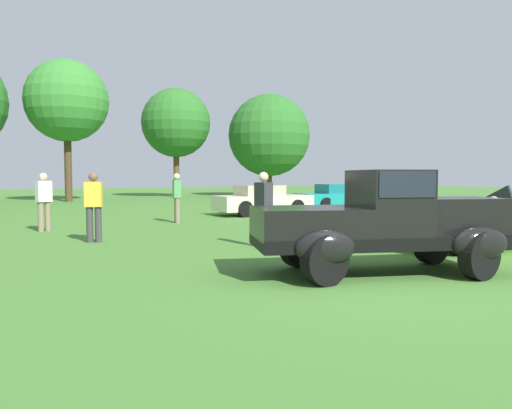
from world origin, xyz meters
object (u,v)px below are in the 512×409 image
object	(u,v)px
spectator_near_truck	(44,200)
spectator_between_cars	(263,207)
feature_pickup_truck	(383,221)
show_car_teal	(344,197)
spectator_by_row	(94,205)
show_car_cream	(262,200)
spectator_far_side	(177,196)
neighbor_convertible	(486,222)

from	to	relation	value
spectator_near_truck	spectator_between_cars	distance (m)	7.05
feature_pickup_truck	show_car_teal	size ratio (longest dim) A/B	0.91
spectator_between_cars	spectator_by_row	bearing A→B (deg)	135.81
show_car_cream	spectator_by_row	world-z (taller)	spectator_by_row
show_car_cream	spectator_between_cars	xyz separation A→B (m)	(-5.00, -7.87, 0.31)
show_car_teal	spectator_far_side	world-z (taller)	spectator_far_side
show_car_teal	spectator_near_truck	world-z (taller)	spectator_near_truck
feature_pickup_truck	neighbor_convertible	world-z (taller)	feature_pickup_truck
spectator_by_row	show_car_teal	bearing A→B (deg)	22.66
spectator_between_cars	spectator_far_side	bearing A→B (deg)	84.12
feature_pickup_truck	spectator_far_side	size ratio (longest dim) A/B	2.59
show_car_cream	spectator_far_side	bearing A→B (deg)	-162.64
spectator_near_truck	spectator_far_side	bearing A→B (deg)	6.39
neighbor_convertible	spectator_near_truck	size ratio (longest dim) A/B	2.65
feature_pickup_truck	show_car_teal	bearing A→B (deg)	50.50
feature_pickup_truck	show_car_teal	world-z (taller)	feature_pickup_truck
spectator_near_truck	spectator_between_cars	bearing A→B (deg)	-58.98
spectator_between_cars	spectator_near_truck	bearing A→B (deg)	121.02
spectator_near_truck	spectator_between_cars	size ratio (longest dim) A/B	1.00
show_car_teal	spectator_by_row	xyz separation A→B (m)	(-12.75, -5.32, 0.31)
show_car_cream	spectator_by_row	distance (m)	9.42
spectator_near_truck	spectator_far_side	xyz separation A→B (m)	(4.30, 0.48, 0.00)
feature_pickup_truck	spectator_far_side	distance (m)	10.04
feature_pickup_truck	spectator_near_truck	xyz separation A→B (m)	(-3.71, 9.54, 0.05)
neighbor_convertible	spectator_by_row	world-z (taller)	spectator_by_row
spectator_by_row	spectator_near_truck	bearing A→B (deg)	101.51
neighbor_convertible	show_car_teal	distance (m)	12.14
spectator_by_row	spectator_far_side	distance (m)	5.15
spectator_by_row	spectator_far_side	bearing A→B (deg)	44.55
show_car_teal	spectator_far_side	distance (m)	9.25
spectator_by_row	neighbor_convertible	bearing A→B (deg)	-37.18
spectator_far_side	neighbor_convertible	bearing A→B (deg)	-68.50
neighbor_convertible	spectator_far_side	distance (m)	9.80
spectator_by_row	spectator_between_cars	bearing A→B (deg)	-44.19
neighbor_convertible	spectator_far_side	size ratio (longest dim) A/B	2.65
show_car_cream	spectator_between_cars	bearing A→B (deg)	-122.42
feature_pickup_truck	neighbor_convertible	distance (m)	4.29
feature_pickup_truck	spectator_far_side	xyz separation A→B (m)	(0.59, 10.02, 0.05)
neighbor_convertible	spectator_between_cars	distance (m)	5.00
neighbor_convertible	spectator_between_cars	xyz separation A→B (m)	(-4.26, 2.59, 0.34)
neighbor_convertible	spectator_near_truck	bearing A→B (deg)	132.44
feature_pickup_truck	spectator_between_cars	xyz separation A→B (m)	(-0.08, 3.50, 0.05)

